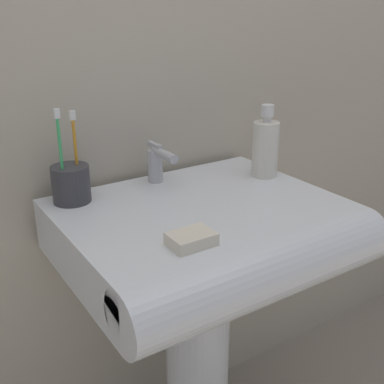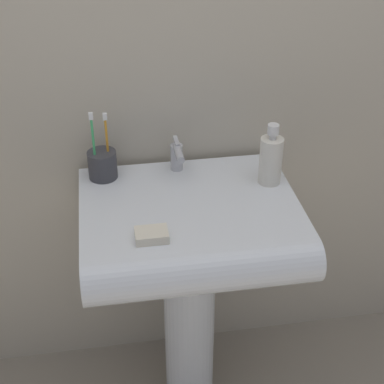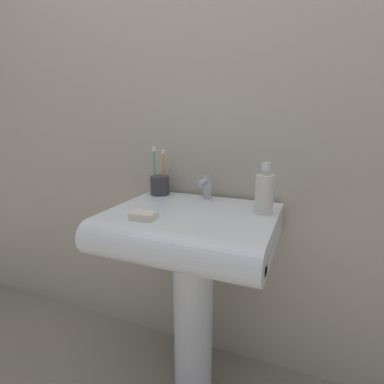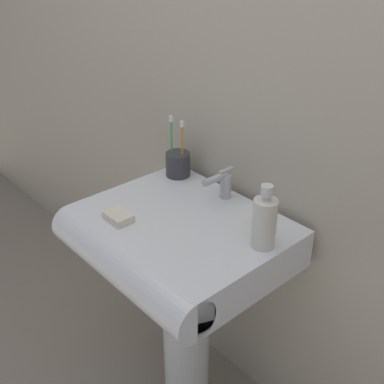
% 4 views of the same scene
% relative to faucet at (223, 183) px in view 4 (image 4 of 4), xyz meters
% --- Properties ---
extents(wall_back, '(5.00, 0.05, 2.40)m').
position_rel_faucet_xyz_m(wall_back, '(0.01, 0.11, 0.36)').
color(wall_back, '#B7AD99').
rests_on(wall_back, ground).
extents(sink_pedestal, '(0.16, 0.16, 0.67)m').
position_rel_faucet_xyz_m(sink_pedestal, '(0.01, -0.16, -0.51)').
color(sink_pedestal, white).
rests_on(sink_pedestal, ground).
extents(sink_basin, '(0.60, 0.51, 0.12)m').
position_rel_faucet_xyz_m(sink_basin, '(0.01, -0.21, -0.11)').
color(sink_basin, white).
rests_on(sink_basin, sink_pedestal).
extents(faucet, '(0.04, 0.12, 0.10)m').
position_rel_faucet_xyz_m(faucet, '(0.00, 0.00, 0.00)').
color(faucet, '#B7B7BC').
rests_on(faucet, sink_basin).
extents(toothbrush_cup, '(0.08, 0.08, 0.21)m').
position_rel_faucet_xyz_m(toothbrush_cup, '(-0.22, 0.00, -0.01)').
color(toothbrush_cup, '#38383D').
rests_on(toothbrush_cup, sink_basin).
extents(soap_bottle, '(0.07, 0.07, 0.18)m').
position_rel_faucet_xyz_m(soap_bottle, '(0.25, -0.10, 0.02)').
color(soap_bottle, silver).
rests_on(soap_bottle, sink_basin).
extents(bar_soap, '(0.08, 0.06, 0.02)m').
position_rel_faucet_xyz_m(bar_soap, '(-0.11, -0.32, -0.04)').
color(bar_soap, silver).
rests_on(bar_soap, sink_basin).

